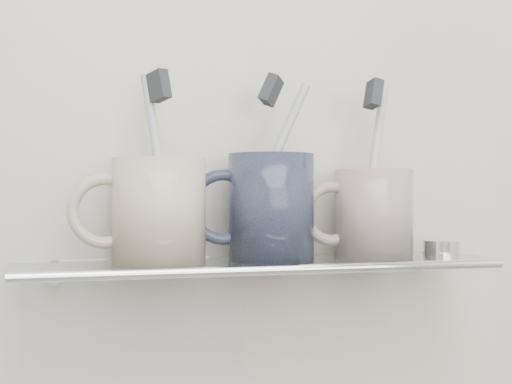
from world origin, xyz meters
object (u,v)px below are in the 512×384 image
object	(u,v)px
mug_left	(159,210)
mug_right	(373,213)
mug_center	(271,207)
shelf_glass	(260,264)

from	to	relation	value
mug_left	mug_right	bearing A→B (deg)	15.72
mug_center	mug_right	world-z (taller)	mug_center
mug_right	mug_left	bearing A→B (deg)	174.42
mug_left	mug_right	distance (m)	0.24
mug_center	mug_right	xyz separation A→B (m)	(0.12, 0.00, -0.01)
mug_center	mug_right	bearing A→B (deg)	-24.02
shelf_glass	mug_left	distance (m)	0.12
mug_left	mug_right	world-z (taller)	mug_left
shelf_glass	mug_right	xyz separation A→B (m)	(0.13, 0.00, 0.05)
shelf_glass	mug_center	world-z (taller)	mug_center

